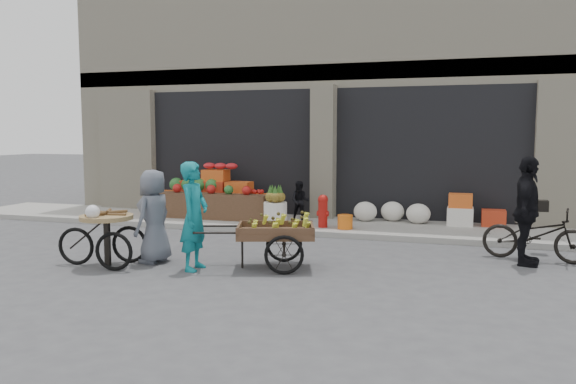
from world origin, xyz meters
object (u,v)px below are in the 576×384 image
(pineapple_bin, at_px, (275,213))
(banana_cart, at_px, (273,229))
(vendor_woman, at_px, (194,216))
(seated_person, at_px, (300,201))
(fire_hydrant, at_px, (323,210))
(cyclist, at_px, (527,211))
(bicycle, at_px, (536,234))
(tricycle_cart, at_px, (107,232))
(orange_bucket, at_px, (345,222))
(vendor_grey, at_px, (154,216))

(pineapple_bin, height_order, banana_cart, banana_cart)
(vendor_woman, bearing_deg, seated_person, -7.79)
(seated_person, xyz_separation_m, banana_cart, (0.71, -3.99, 0.04))
(fire_hydrant, distance_m, cyclist, 4.33)
(fire_hydrant, relative_size, bicycle, 0.41)
(banana_cart, height_order, tricycle_cart, tricycle_cart)
(vendor_woman, height_order, bicycle, vendor_woman)
(orange_bucket, distance_m, tricycle_cart, 5.04)
(tricycle_cart, bearing_deg, banana_cart, 6.60)
(orange_bucket, relative_size, cyclist, 0.18)
(tricycle_cart, bearing_deg, fire_hydrant, 49.09)
(fire_hydrant, xyz_separation_m, vendor_woman, (-1.13, -3.80, 0.35))
(orange_bucket, xyz_separation_m, vendor_woman, (-1.63, -3.75, 0.58))
(orange_bucket, height_order, vendor_grey, vendor_grey)
(seated_person, relative_size, vendor_grey, 0.60)
(pineapple_bin, relative_size, bicycle, 0.30)
(seated_person, relative_size, vendor_woman, 0.54)
(banana_cart, xyz_separation_m, bicycle, (4.06, 1.84, -0.17))
(pineapple_bin, bearing_deg, bicycle, -16.71)
(seated_person, height_order, banana_cart, seated_person)
(vendor_woman, distance_m, cyclist, 5.35)
(fire_hydrant, xyz_separation_m, banana_cart, (0.01, -3.34, 0.12))
(bicycle, height_order, cyclist, cyclist)
(seated_person, distance_m, vendor_woman, 4.48)
(fire_hydrant, bearing_deg, vendor_grey, -119.30)
(banana_cart, relative_size, vendor_grey, 1.42)
(bicycle, distance_m, cyclist, 0.63)
(vendor_woman, bearing_deg, vendor_grey, 72.01)
(seated_person, relative_size, tricycle_cart, 0.64)
(seated_person, relative_size, bicycle, 0.54)
(fire_hydrant, relative_size, vendor_grey, 0.46)
(orange_bucket, height_order, seated_person, seated_person)
(vendor_grey, distance_m, bicycle, 6.42)
(orange_bucket, height_order, tricycle_cart, tricycle_cart)
(banana_cart, relative_size, bicycle, 1.28)
(banana_cart, bearing_deg, seated_person, 82.18)
(cyclist, bearing_deg, pineapple_bin, 78.16)
(orange_bucket, relative_size, bicycle, 0.19)
(bicycle, bearing_deg, orange_bucket, 77.47)
(orange_bucket, relative_size, seated_person, 0.34)
(seated_person, height_order, bicycle, seated_person)
(orange_bucket, relative_size, vendor_grey, 0.21)
(banana_cart, height_order, vendor_woman, vendor_woman)
(orange_bucket, height_order, banana_cart, banana_cart)
(fire_hydrant, relative_size, orange_bucket, 2.22)
(pineapple_bin, relative_size, banana_cart, 0.24)
(orange_bucket, distance_m, vendor_grey, 4.34)
(banana_cart, distance_m, tricycle_cart, 2.69)
(fire_hydrant, bearing_deg, bicycle, -20.26)
(tricycle_cart, bearing_deg, pineapple_bin, 61.76)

